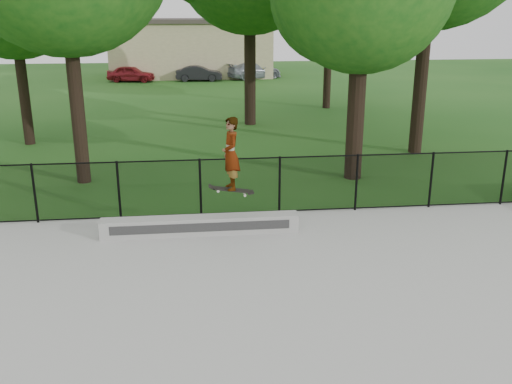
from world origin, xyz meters
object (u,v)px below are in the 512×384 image
car_b (199,73)px  car_c (254,70)px  grind_ledge (201,225)px  car_a (131,74)px  skater_airborne (231,155)px

car_b → car_c: size_ratio=0.77×
grind_ledge → car_b: size_ratio=1.52×
grind_ledge → car_c: 31.17m
car_c → grind_ledge: bearing=147.8°
grind_ledge → car_a: 30.26m
skater_airborne → car_b: bearing=90.4°
car_b → car_c: bearing=-72.6°
skater_airborne → car_a: bearing=99.6°
grind_ledge → skater_airborne: (0.71, -0.23, 1.72)m
car_a → car_c: size_ratio=0.85×
skater_airborne → car_c: bearing=82.8°
car_c → car_b: bearing=80.3°
car_a → skater_airborne: size_ratio=1.88×
car_a → car_b: 4.88m
car_b → car_c: car_c is taller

